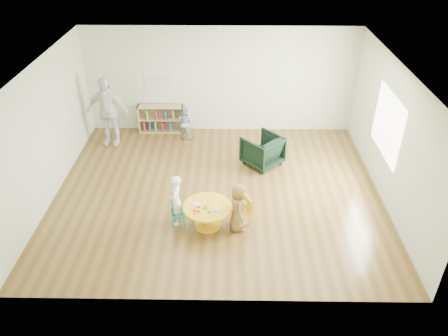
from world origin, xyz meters
name	(u,v)px	position (x,y,z in m)	size (l,w,h in m)	color
room	(218,112)	(0.01, 0.00, 1.89)	(7.10, 7.00, 2.80)	brown
activity_table	(208,212)	(-0.16, -1.15, 0.32)	(0.94, 0.94, 0.51)	gold
kid_chair_left	(176,213)	(-0.77, -1.11, 0.27)	(0.30, 0.30, 0.51)	#1A9078
kid_chair_right	(243,210)	(0.53, -1.04, 0.32)	(0.42, 0.42, 0.59)	gold
bookshelf	(161,119)	(-1.61, 2.86, 0.37)	(1.20, 0.30, 0.75)	tan
alphabet_poster	(159,82)	(-1.60, 2.98, 1.35)	(0.74, 0.01, 0.54)	white
armchair	(262,151)	(1.03, 1.17, 0.37)	(0.79, 0.81, 0.74)	black
child_left	(176,200)	(-0.77, -1.05, 0.53)	(0.39, 0.25, 1.06)	white
child_right	(238,207)	(0.42, -1.22, 0.51)	(0.49, 0.32, 1.01)	gold
toddler	(184,122)	(-0.94, 2.47, 0.46)	(0.44, 0.34, 0.91)	#1C2447
adult_caretaker	(107,112)	(-2.81, 2.15, 0.90)	(1.05, 0.44, 1.79)	silver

